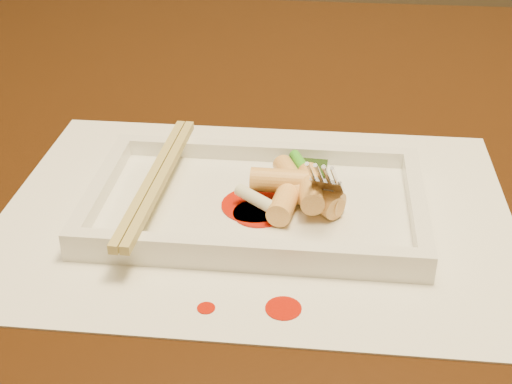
# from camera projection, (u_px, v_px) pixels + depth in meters

# --- Properties ---
(table) EXTENTS (1.40, 0.90, 0.75)m
(table) POSITION_uv_depth(u_px,v_px,m) (274.00, 220.00, 0.74)
(table) COLOR black
(table) RESTS_ON ground
(placemat) EXTENTS (0.40, 0.30, 0.00)m
(placemat) POSITION_uv_depth(u_px,v_px,m) (256.00, 212.00, 0.56)
(placemat) COLOR white
(placemat) RESTS_ON table
(sauce_splatter_a) EXTENTS (0.02, 0.02, 0.00)m
(sauce_splatter_a) POSITION_uv_depth(u_px,v_px,m) (283.00, 308.00, 0.46)
(sauce_splatter_a) COLOR #BF1605
(sauce_splatter_a) RESTS_ON placemat
(sauce_splatter_b) EXTENTS (0.01, 0.01, 0.00)m
(sauce_splatter_b) POSITION_uv_depth(u_px,v_px,m) (206.00, 308.00, 0.46)
(sauce_splatter_b) COLOR #BF1605
(sauce_splatter_b) RESTS_ON placemat
(plate_base) EXTENTS (0.26, 0.16, 0.01)m
(plate_base) POSITION_uv_depth(u_px,v_px,m) (256.00, 207.00, 0.56)
(plate_base) COLOR white
(plate_base) RESTS_ON placemat
(plate_rim_far) EXTENTS (0.26, 0.01, 0.01)m
(plate_rim_far) POSITION_uv_depth(u_px,v_px,m) (265.00, 151.00, 0.62)
(plate_rim_far) COLOR white
(plate_rim_far) RESTS_ON plate_base
(plate_rim_near) EXTENTS (0.26, 0.01, 0.01)m
(plate_rim_near) POSITION_uv_depth(u_px,v_px,m) (245.00, 250.00, 0.49)
(plate_rim_near) COLOR white
(plate_rim_near) RESTS_ON plate_base
(plate_rim_left) EXTENTS (0.01, 0.14, 0.01)m
(plate_rim_left) POSITION_uv_depth(u_px,v_px,m) (101.00, 187.00, 0.57)
(plate_rim_left) COLOR white
(plate_rim_left) RESTS_ON plate_base
(plate_rim_right) EXTENTS (0.01, 0.14, 0.01)m
(plate_rim_right) POSITION_uv_depth(u_px,v_px,m) (417.00, 204.00, 0.54)
(plate_rim_right) COLOR white
(plate_rim_right) RESTS_ON plate_base
(veg_piece) EXTENTS (0.04, 0.03, 0.01)m
(veg_piece) POSITION_uv_depth(u_px,v_px,m) (303.00, 172.00, 0.59)
(veg_piece) COLOR black
(veg_piece) RESTS_ON plate_base
(scallion_white) EXTENTS (0.04, 0.03, 0.01)m
(scallion_white) POSITION_uv_depth(u_px,v_px,m) (257.00, 199.00, 0.54)
(scallion_white) COLOR #EAEACC
(scallion_white) RESTS_ON plate_base
(scallion_green) EXTENTS (0.04, 0.08, 0.01)m
(scallion_green) POSITION_uv_depth(u_px,v_px,m) (311.00, 179.00, 0.57)
(scallion_green) COLOR green
(scallion_green) RESTS_ON plate_base
(chopstick_a) EXTENTS (0.01, 0.20, 0.01)m
(chopstick_a) POSITION_uv_depth(u_px,v_px,m) (152.00, 178.00, 0.56)
(chopstick_a) COLOR tan
(chopstick_a) RESTS_ON plate_rim_near
(chopstick_b) EXTENTS (0.01, 0.20, 0.01)m
(chopstick_b) POSITION_uv_depth(u_px,v_px,m) (162.00, 179.00, 0.56)
(chopstick_b) COLOR tan
(chopstick_b) RESTS_ON plate_rim_near
(fork) EXTENTS (0.09, 0.10, 0.14)m
(fork) POSITION_uv_depth(u_px,v_px,m) (352.00, 111.00, 0.53)
(fork) COLOR silver
(fork) RESTS_ON plate_base
(sauce_blob_0) EXTENTS (0.04, 0.04, 0.00)m
(sauce_blob_0) POSITION_uv_depth(u_px,v_px,m) (258.00, 213.00, 0.54)
(sauce_blob_0) COLOR #BF1605
(sauce_blob_0) RESTS_ON plate_base
(sauce_blob_1) EXTENTS (0.05, 0.05, 0.00)m
(sauce_blob_1) POSITION_uv_depth(u_px,v_px,m) (255.00, 205.00, 0.56)
(sauce_blob_1) COLOR #BF1605
(sauce_blob_1) RESTS_ON plate_base
(rice_cake_0) EXTENTS (0.03, 0.05, 0.02)m
(rice_cake_0) POSITION_uv_depth(u_px,v_px,m) (292.00, 178.00, 0.57)
(rice_cake_0) COLOR #FFD177
(rice_cake_0) RESTS_ON plate_base
(rice_cake_1) EXTENTS (0.04, 0.04, 0.02)m
(rice_cake_1) POSITION_uv_depth(u_px,v_px,m) (318.00, 198.00, 0.55)
(rice_cake_1) COLOR #FFD177
(rice_cake_1) RESTS_ON plate_base
(rice_cake_2) EXTENTS (0.02, 0.05, 0.02)m
(rice_cake_2) POSITION_uv_depth(u_px,v_px,m) (311.00, 188.00, 0.55)
(rice_cake_2) COLOR #FFD177
(rice_cake_2) RESTS_ON plate_base
(rice_cake_3) EXTENTS (0.02, 0.04, 0.02)m
(rice_cake_3) POSITION_uv_depth(u_px,v_px,m) (284.00, 203.00, 0.54)
(rice_cake_3) COLOR #FFD177
(rice_cake_3) RESTS_ON plate_base
(rice_cake_4) EXTENTS (0.04, 0.03, 0.02)m
(rice_cake_4) POSITION_uv_depth(u_px,v_px,m) (317.00, 198.00, 0.55)
(rice_cake_4) COLOR #FFD177
(rice_cake_4) RESTS_ON plate_base
(rice_cake_5) EXTENTS (0.05, 0.02, 0.02)m
(rice_cake_5) POSITION_uv_depth(u_px,v_px,m) (283.00, 181.00, 0.56)
(rice_cake_5) COLOR #FFD177
(rice_cake_5) RESTS_ON plate_base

